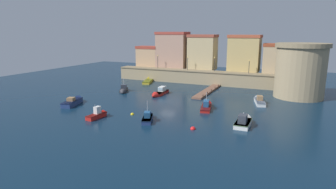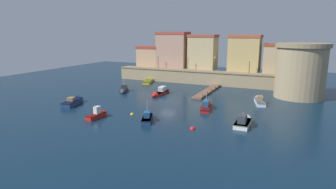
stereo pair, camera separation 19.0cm
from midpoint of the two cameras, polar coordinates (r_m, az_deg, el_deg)
ground_plane at (r=52.44m, az=-0.19°, el=-1.41°), size 112.94×112.94×0.00m
quay_wall at (r=70.92m, az=6.65°, el=3.50°), size 45.04×3.60×3.26m
old_town_backdrop at (r=74.23m, az=7.57°, el=8.31°), size 39.49×5.83×9.65m
fortress_tower at (r=60.52m, az=25.02°, el=4.42°), size 9.93×9.93×10.54m
pier_dock at (r=61.27m, az=7.86°, el=0.67°), size 1.92×15.12×0.70m
quay_lamp_0 at (r=74.90m, az=-2.15°, el=7.07°), size 0.32×0.32×3.47m
quay_lamp_1 at (r=71.62m, az=3.90°, el=6.75°), size 0.32×0.32×3.36m
quay_lamp_2 at (r=69.53m, az=9.30°, el=6.51°), size 0.32×0.32×3.48m
quay_lamp_3 at (r=67.93m, az=15.96°, el=5.87°), size 0.32×0.32×3.10m
moored_boat_0 at (r=43.99m, az=-13.93°, el=-3.86°), size 1.40×4.37×2.30m
moored_boat_1 at (r=48.64m, az=7.67°, el=-2.15°), size 2.87×6.88×3.28m
moored_boat_2 at (r=61.41m, az=-9.06°, el=0.85°), size 3.50×5.07×3.36m
moored_boat_3 at (r=54.15m, az=17.77°, el=-1.10°), size 2.95×6.77×1.79m
moored_boat_4 at (r=53.38m, az=-18.42°, el=-1.27°), size 3.32×6.65×1.79m
moored_boat_5 at (r=40.87m, az=14.92°, el=-5.16°), size 1.92×5.42×2.45m
moored_boat_6 at (r=57.85m, az=-1.91°, el=0.34°), size 1.61×6.62×1.93m
moored_boat_7 at (r=73.41m, az=-3.97°, el=2.80°), size 3.70×7.26×1.64m
moored_boat_8 at (r=41.59m, az=-4.21°, el=-4.53°), size 3.11×5.15×3.24m
mooring_buoy_0 at (r=44.55m, az=-7.32°, el=-4.03°), size 0.56×0.56×0.56m
mooring_buoy_1 at (r=37.83m, az=4.90°, el=-6.98°), size 0.71×0.71×0.71m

